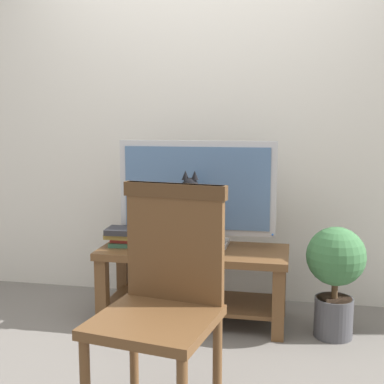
# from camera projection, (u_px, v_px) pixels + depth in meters

# --- Properties ---
(ground_plane) EXTENTS (12.00, 12.00, 0.00)m
(ground_plane) POSITION_uv_depth(u_px,v_px,m) (170.00, 363.00, 2.64)
(ground_plane) COLOR slate
(back_wall) EXTENTS (7.00, 0.12, 2.80)m
(back_wall) POSITION_uv_depth(u_px,v_px,m) (207.00, 98.00, 3.52)
(back_wall) COLOR silver
(back_wall) RESTS_ON ground
(tv_stand) EXTENTS (1.16, 0.48, 0.46)m
(tv_stand) POSITION_uv_depth(u_px,v_px,m) (194.00, 271.00, 3.17)
(tv_stand) COLOR brown
(tv_stand) RESTS_ON ground
(tv) EXTENTS (0.99, 0.20, 0.66)m
(tv) POSITION_uv_depth(u_px,v_px,m) (197.00, 191.00, 3.20)
(tv) COLOR #B7B7BC
(tv) RESTS_ON tv_stand
(media_box) EXTENTS (0.37, 0.26, 0.06)m
(media_box) POSITION_uv_depth(u_px,v_px,m) (192.00, 246.00, 3.09)
(media_box) COLOR #2D2D30
(media_box) RESTS_ON tv_stand
(cat) EXTENTS (0.22, 0.35, 0.44)m
(cat) POSITION_uv_depth(u_px,v_px,m) (191.00, 215.00, 3.05)
(cat) COLOR black
(cat) RESTS_ON media_box
(wooden_chair) EXTENTS (0.52, 0.52, 0.99)m
(wooden_chair) POSITION_uv_depth(u_px,v_px,m) (164.00, 290.00, 2.06)
(wooden_chair) COLOR brown
(wooden_chair) RESTS_ON ground
(book_stack) EXTENTS (0.23, 0.20, 0.12)m
(book_stack) POSITION_uv_depth(u_px,v_px,m) (125.00, 236.00, 3.22)
(book_stack) COLOR #38664C
(book_stack) RESTS_ON tv_stand
(potted_plant) EXTENTS (0.34, 0.34, 0.65)m
(potted_plant) POSITION_uv_depth(u_px,v_px,m) (335.00, 271.00, 2.91)
(potted_plant) COLOR #47474C
(potted_plant) RESTS_ON ground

